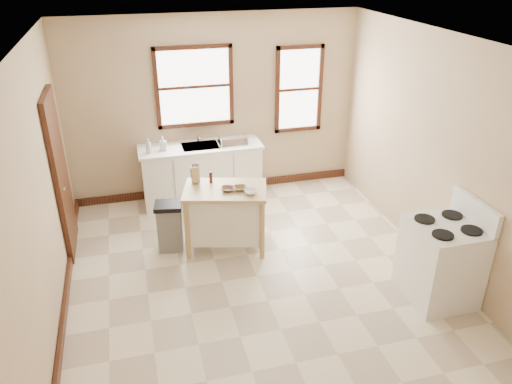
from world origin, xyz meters
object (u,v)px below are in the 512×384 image
at_px(soap_bottle_a, 149,146).
at_px(gas_stove, 442,251).
at_px(kitchen_island, 226,218).
at_px(bowl_b, 240,188).
at_px(pepper_grinder, 211,177).
at_px(knife_block, 195,176).
at_px(bowl_c, 251,192).
at_px(soap_bottle_b, 163,143).
at_px(dish_rack, 233,140).
at_px(bowl_a, 228,189).
at_px(trash_bin, 170,226).

distance_m(soap_bottle_a, gas_stove, 4.23).
distance_m(soap_bottle_a, kitchen_island, 1.70).
bearing_deg(bowl_b, gas_stove, -39.13).
bearing_deg(pepper_grinder, knife_block, 165.74).
height_order(kitchen_island, bowl_c, bowl_c).
relative_size(soap_bottle_b, bowl_b, 1.18).
height_order(soap_bottle_b, pepper_grinder, soap_bottle_b).
bearing_deg(kitchen_island, gas_stove, -22.83).
distance_m(knife_block, pepper_grinder, 0.20).
xyz_separation_m(soap_bottle_a, dish_rack, (1.26, 0.04, -0.05)).
distance_m(dish_rack, gas_stove, 3.50).
distance_m(dish_rack, bowl_b, 1.49).
relative_size(kitchen_island, bowl_b, 6.04).
bearing_deg(kitchen_island, pepper_grinder, 136.21).
bearing_deg(soap_bottle_b, dish_rack, 5.46).
distance_m(pepper_grinder, bowl_c, 0.62).
bearing_deg(bowl_a, soap_bottle_a, 122.02).
height_order(pepper_grinder, bowl_a, pepper_grinder).
distance_m(bowl_a, gas_stove, 2.64).
distance_m(bowl_c, trash_bin, 1.20).
bearing_deg(bowl_b, trash_bin, 166.74).
distance_m(bowl_a, trash_bin, 0.94).
bearing_deg(soap_bottle_b, pepper_grinder, -60.49).
bearing_deg(knife_block, gas_stove, -42.80).
bearing_deg(bowl_b, soap_bottle_b, 118.91).
bearing_deg(bowl_c, dish_rack, 85.39).
bearing_deg(gas_stove, soap_bottle_b, 132.02).
xyz_separation_m(pepper_grinder, trash_bin, (-0.59, -0.10, -0.60)).
bearing_deg(knife_block, bowl_c, -43.91).
bearing_deg(knife_block, soap_bottle_a, 111.69).
distance_m(knife_block, bowl_c, 0.80).
relative_size(soap_bottle_b, bowl_a, 1.20).
height_order(dish_rack, bowl_a, dish_rack).
relative_size(knife_block, bowl_a, 1.17).
distance_m(trash_bin, gas_stove, 3.36).
xyz_separation_m(bowl_a, trash_bin, (-0.75, 0.19, -0.54)).
bearing_deg(pepper_grinder, kitchen_island, -59.08).
relative_size(knife_block, bowl_c, 1.23).
xyz_separation_m(soap_bottle_b, dish_rack, (1.05, -0.01, -0.05)).
relative_size(pepper_grinder, trash_bin, 0.22).
bearing_deg(soap_bottle_b, trash_bin, -87.72).
bearing_deg(trash_bin, pepper_grinder, 19.68).
bearing_deg(pepper_grinder, trash_bin, -170.13).
bearing_deg(gas_stove, kitchen_island, 141.88).
bearing_deg(bowl_a, soap_bottle_b, 114.43).
height_order(trash_bin, gas_stove, gas_stove).
relative_size(pepper_grinder, bowl_a, 0.87).
xyz_separation_m(pepper_grinder, gas_stove, (2.25, -1.89, -0.33)).
height_order(knife_block, bowl_b, knife_block).
xyz_separation_m(dish_rack, pepper_grinder, (-0.55, -1.15, -0.04)).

